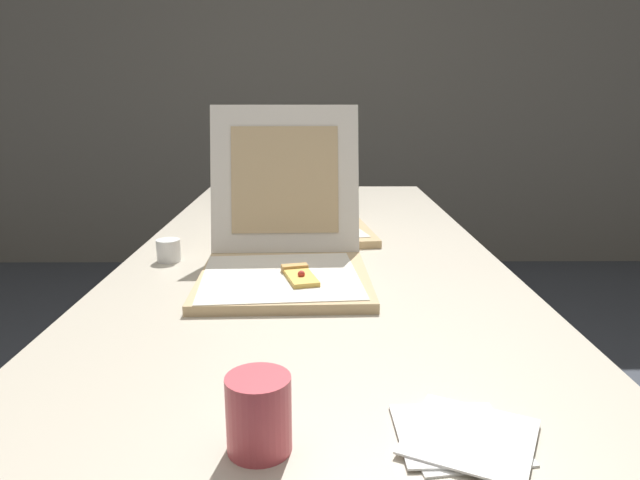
% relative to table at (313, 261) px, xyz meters
% --- Properties ---
extents(wall_back, '(10.00, 0.10, 2.60)m').
position_rel_table_xyz_m(wall_back, '(0.00, 2.42, 0.60)').
color(wall_back, gray).
rests_on(wall_back, ground).
extents(table, '(0.97, 2.20, 0.75)m').
position_rel_table_xyz_m(table, '(0.00, 0.00, 0.00)').
color(table, '#BCB29E').
rests_on(table, ground).
extents(pizza_box_front, '(0.40, 0.49, 0.39)m').
position_rel_table_xyz_m(pizza_box_front, '(-0.06, -0.29, 0.10)').
color(pizza_box_front, tan).
rests_on(pizza_box_front, table).
extents(pizza_box_middle, '(0.44, 0.55, 0.39)m').
position_rel_table_xyz_m(pizza_box_middle, '(-0.03, 0.20, 0.10)').
color(pizza_box_middle, tan).
rests_on(pizza_box_middle, table).
extents(cup_white_far, '(0.06, 0.06, 0.06)m').
position_rel_table_xyz_m(cup_white_far, '(-0.27, 0.35, 0.07)').
color(cup_white_far, white).
rests_on(cup_white_far, table).
extents(cup_white_near_center, '(0.06, 0.06, 0.06)m').
position_rel_table_xyz_m(cup_white_near_center, '(-0.37, -0.15, 0.07)').
color(cup_white_near_center, white).
rests_on(cup_white_near_center, table).
extents(cup_printed_front, '(0.08, 0.08, 0.10)m').
position_rel_table_xyz_m(cup_printed_front, '(-0.06, -0.96, 0.09)').
color(cup_printed_front, '#D14C56').
rests_on(cup_printed_front, table).
extents(napkin_pile, '(0.20, 0.20, 0.01)m').
position_rel_table_xyz_m(napkin_pile, '(0.19, -0.94, 0.05)').
color(napkin_pile, white).
rests_on(napkin_pile, table).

